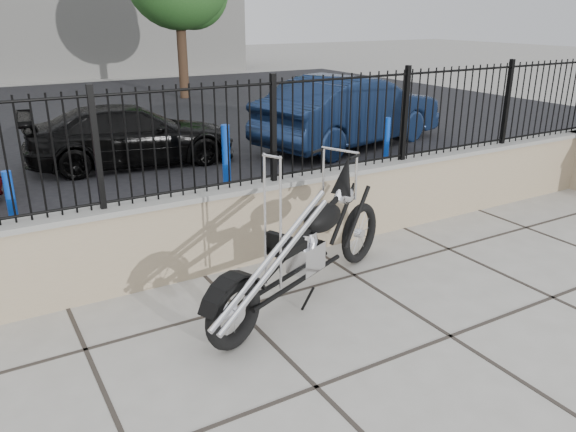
% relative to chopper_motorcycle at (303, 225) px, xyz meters
% --- Properties ---
extents(ground_plane, '(90.00, 90.00, 0.00)m').
position_rel_chopper_motorcycle_xyz_m(ground_plane, '(-0.67, -1.30, -0.85)').
color(ground_plane, '#99968E').
rests_on(ground_plane, ground).
extents(parking_lot, '(30.00, 30.00, 0.00)m').
position_rel_chopper_motorcycle_xyz_m(parking_lot, '(-0.67, 11.20, -0.85)').
color(parking_lot, black).
rests_on(parking_lot, ground).
extents(retaining_wall, '(14.00, 0.36, 0.96)m').
position_rel_chopper_motorcycle_xyz_m(retaining_wall, '(-0.67, 1.20, -0.37)').
color(retaining_wall, gray).
rests_on(retaining_wall, ground_plane).
extents(iron_fence, '(14.00, 0.08, 1.20)m').
position_rel_chopper_motorcycle_xyz_m(iron_fence, '(-0.67, 1.20, 0.71)').
color(iron_fence, black).
rests_on(iron_fence, retaining_wall).
extents(chopper_motorcycle, '(2.79, 1.59, 1.70)m').
position_rel_chopper_motorcycle_xyz_m(chopper_motorcycle, '(0.00, 0.00, 0.00)').
color(chopper_motorcycle, black).
rests_on(chopper_motorcycle, ground_plane).
extents(car_black, '(4.17, 2.06, 1.16)m').
position_rel_chopper_motorcycle_xyz_m(car_black, '(0.06, 6.47, -0.27)').
color(car_black, black).
rests_on(car_black, parking_lot).
extents(car_blue, '(5.00, 2.73, 1.56)m').
position_rel_chopper_motorcycle_xyz_m(car_blue, '(4.75, 5.65, -0.07)').
color(car_blue, '#101E3B').
rests_on(car_blue, parking_lot).
extents(bollard_a, '(0.15, 0.15, 0.98)m').
position_rel_chopper_motorcycle_xyz_m(bollard_a, '(-2.41, 3.20, -0.36)').
color(bollard_a, '#0E1DD8').
rests_on(bollard_a, ground_plane).
extents(bollard_b, '(0.16, 0.16, 1.14)m').
position_rel_chopper_motorcycle_xyz_m(bollard_b, '(0.89, 3.85, -0.28)').
color(bollard_b, '#0B31A7').
rests_on(bollard_b, ground_plane).
extents(bollard_c, '(0.13, 0.13, 0.93)m').
position_rel_chopper_motorcycle_xyz_m(bollard_c, '(4.37, 3.93, -0.38)').
color(bollard_c, '#0B3FA7').
rests_on(bollard_c, ground_plane).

